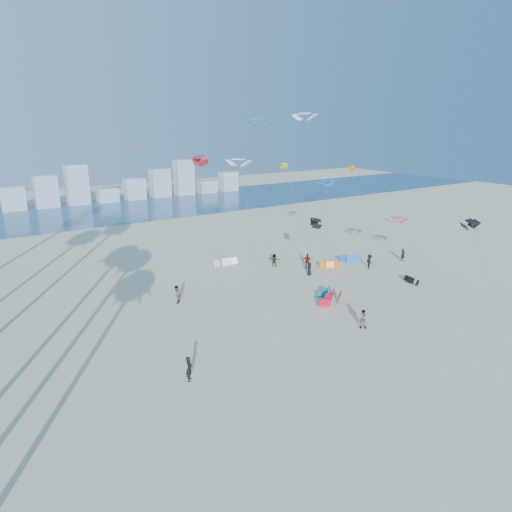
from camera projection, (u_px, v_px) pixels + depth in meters
ground at (352, 384)px, 29.73m from camera, size 220.00×220.00×0.00m
ocean at (84, 213)px, 87.06m from camera, size 220.00×220.00×0.00m
kitesurfer_near at (189, 369)px, 29.98m from camera, size 0.71×0.77×1.77m
kitesurfer_mid at (362, 319)px, 37.76m from camera, size 1.00×1.02×1.65m
kitesurfers_far at (301, 267)px, 51.35m from camera, size 30.33×8.34×1.78m
grounded_kites at (314, 275)px, 49.66m from camera, size 17.08×18.13×1.05m
flying_kites at (303, 160)px, 51.49m from camera, size 31.58×31.88×18.64m
distant_skyline at (65, 191)px, 93.50m from camera, size 85.00×3.00×8.40m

